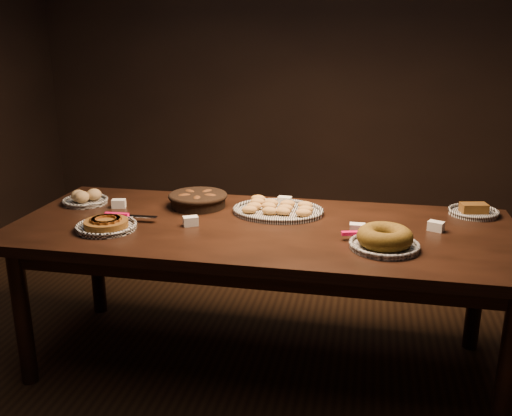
% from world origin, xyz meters
% --- Properties ---
extents(ground, '(5.00, 5.00, 0.00)m').
position_xyz_m(ground, '(0.00, 0.00, 0.00)').
color(ground, black).
rests_on(ground, ground).
extents(buffet_table, '(2.40, 1.00, 0.75)m').
position_xyz_m(buffet_table, '(0.00, 0.00, 0.68)').
color(buffet_table, black).
rests_on(buffet_table, ground).
extents(apple_tart_plate, '(0.34, 0.30, 0.06)m').
position_xyz_m(apple_tart_plate, '(-0.70, -0.20, 0.77)').
color(apple_tart_plate, white).
rests_on(apple_tart_plate, buffet_table).
extents(madeleine_platter, '(0.46, 0.37, 0.05)m').
position_xyz_m(madeleine_platter, '(0.04, 0.21, 0.77)').
color(madeleine_platter, black).
rests_on(madeleine_platter, buffet_table).
extents(bundt_cake_plate, '(0.34, 0.31, 0.09)m').
position_xyz_m(bundt_cake_plate, '(0.57, -0.19, 0.79)').
color(bundt_cake_plate, black).
rests_on(bundt_cake_plate, buffet_table).
extents(croissant_basket, '(0.38, 0.38, 0.08)m').
position_xyz_m(croissant_basket, '(-0.39, 0.24, 0.79)').
color(croissant_basket, black).
rests_on(croissant_basket, buffet_table).
extents(bread_roll_plate, '(0.24, 0.24, 0.08)m').
position_xyz_m(bread_roll_plate, '(-1.00, 0.17, 0.78)').
color(bread_roll_plate, white).
rests_on(bread_roll_plate, buffet_table).
extents(loaf_plate, '(0.25, 0.25, 0.06)m').
position_xyz_m(loaf_plate, '(1.02, 0.38, 0.77)').
color(loaf_plate, black).
rests_on(loaf_plate, buffet_table).
extents(tent_cards, '(1.68, 0.49, 0.04)m').
position_xyz_m(tent_cards, '(0.04, 0.10, 0.77)').
color(tent_cards, white).
rests_on(tent_cards, buffet_table).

